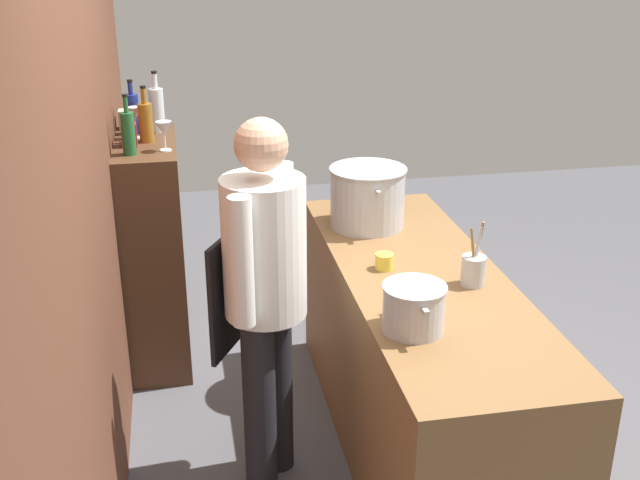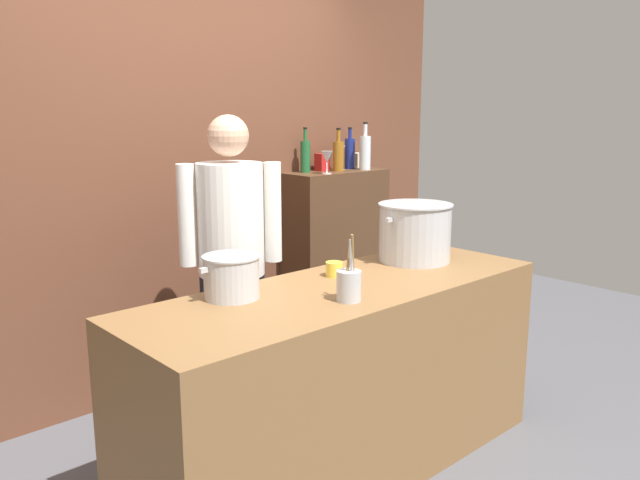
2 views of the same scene
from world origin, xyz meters
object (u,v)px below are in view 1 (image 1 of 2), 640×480
Objects in this scene: butter_jar at (384,261)px; spice_tin_cream at (127,119)px; stockpot_small at (414,308)px; utensil_crock at (474,269)px; wine_glass_wide at (164,130)px; spice_tin_red at (129,135)px; chef at (264,285)px; stockpot_large at (367,197)px; wine_glass_tall at (134,116)px; wine_bottle_clear at (157,109)px; wine_bottle_amber at (146,121)px; wine_bottle_green at (128,132)px; wine_bottle_cobalt at (133,113)px.

butter_jar is 0.79× the size of spice_tin_cream.
utensil_crock is (0.33, -0.37, -0.02)m from stockpot_small.
butter_jar is at bearing -139.33° from spice_tin_cream.
wine_glass_wide is 1.26× the size of spice_tin_red.
chef is 0.64m from stockpot_small.
butter_jar is 1.78m from spice_tin_cream.
chef is 3.72× the size of stockpot_large.
wine_glass_tall reaches higher than stockpot_large.
wine_bottle_clear is 2.20× the size of wine_glass_wide.
chef is 11.06× the size of wine_glass_wide.
chef is 5.41× the size of stockpot_small.
stockpot_large is 1.52× the size of wine_bottle_amber.
stockpot_large is 2.64× the size of wine_glass_tall.
utensil_crock reaches higher than butter_jar.
wine_bottle_green is (-0.44, 0.14, -0.01)m from wine_bottle_clear.
chef is at bearing -159.47° from spice_tin_cream.
chef reaches higher than stockpot_small.
wine_bottle_amber reaches higher than utensil_crock.
spice_tin_cream is (0.78, 1.18, 0.27)m from stockpot_large.
wine_bottle_cobalt is 2.81× the size of spice_tin_cream.
stockpot_large is at bearing 19.85° from utensil_crock.
spice_tin_cream is 0.38m from spice_tin_red.
stockpot_small is at bearing -147.26° from wine_glass_wide.
wine_bottle_amber reaches higher than wine_glass_tall.
chef is 20.09× the size of butter_jar.
wine_bottle_green is 2.89× the size of spice_tin_cream.
butter_jar is at bearing 55.04° from utensil_crock.
stockpot_small is 2.95× the size of spice_tin_cream.
spice_tin_cream is at bearing 17.74° from wine_bottle_cobalt.
stockpot_small is 1.99m from wine_glass_tall.
wine_bottle_clear is at bearing 5.02° from wine_glass_wide.
stockpot_small is at bearing -152.59° from wine_bottle_clear.
spice_tin_red is at bearing -176.35° from spice_tin_cream.
wine_bottle_green is at bearing -122.30° from chef.
wine_bottle_clear is 0.21m from wine_bottle_amber.
spice_tin_red is (1.50, 1.07, 0.33)m from stockpot_small.
stockpot_large is at bearing -114.11° from wine_bottle_amber.
butter_jar is at bearing -125.41° from wine_bottle_green.
wine_bottle_cobalt is 0.11m from wine_glass_tall.
butter_jar is 0.28× the size of wine_bottle_cobalt.
wine_bottle_clear is (1.45, 1.29, 0.42)m from utensil_crock.
wine_glass_wide reaches higher than butter_jar.
butter_jar is (0.20, -0.56, -0.03)m from chef.
wine_bottle_cobalt reaches higher than wine_glass_wide.
utensil_crock is at bearing -125.31° from wine_bottle_green.
wine_bottle_cobalt is (-0.02, 0.13, -0.01)m from wine_bottle_clear.
wine_bottle_cobalt is 1.00× the size of wine_bottle_amber.
utensil_crock is at bearing -138.26° from wine_bottle_clear.
chef is 1.66m from spice_tin_cream.
wine_bottle_clear is at bearing -27.36° from spice_tin_red.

